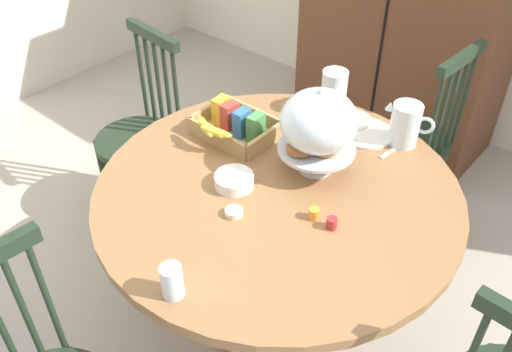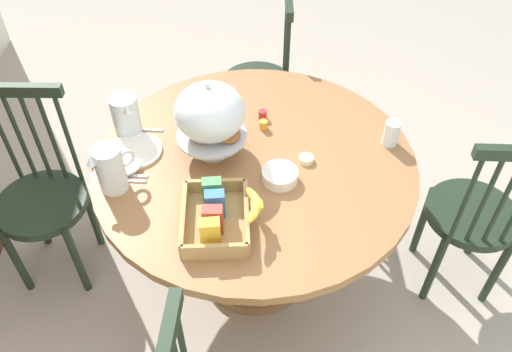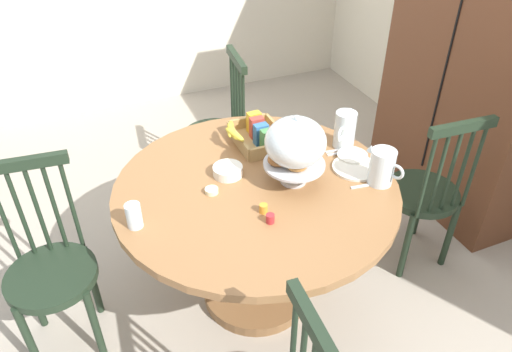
{
  "view_description": "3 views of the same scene",
  "coord_description": "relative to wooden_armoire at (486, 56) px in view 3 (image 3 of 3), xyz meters",
  "views": [
    {
      "loc": [
        1.01,
        -1.27,
        1.99
      ],
      "look_at": [
        0.0,
        -0.09,
        0.74
      ],
      "focal_mm": 38.53,
      "sensor_mm": 36.0,
      "label": 1
    },
    {
      "loc": [
        -1.42,
        -0.02,
        2.15
      ],
      "look_at": [
        0.0,
        -0.09,
        0.74
      ],
      "focal_mm": 36.13,
      "sensor_mm": 36.0,
      "label": 2
    },
    {
      "loc": [
        1.74,
        -0.77,
        2.07
      ],
      "look_at": [
        0.1,
        -0.09,
        0.79
      ],
      "focal_mm": 34.17,
      "sensor_mm": 36.0,
      "label": 3
    }
  ],
  "objects": [
    {
      "name": "wooden_armoire",
      "position": [
        0.0,
        0.0,
        0.0
      ],
      "size": [
        1.18,
        0.6,
        1.96
      ],
      "color": "brown",
      "rests_on": "ground_plane"
    },
    {
      "name": "windsor_chair_facing_door",
      "position": [
        0.42,
        -0.64,
        -0.53
      ],
      "size": [
        0.4,
        0.4,
        0.97
      ],
      "color": "#1E2D1E",
      "rests_on": "ground_plane"
    },
    {
      "name": "butter_dish",
      "position": [
        0.32,
        -1.79,
        -0.23
      ],
      "size": [
        0.06,
        0.06,
        0.02
      ],
      "primitive_type": "cylinder",
      "color": "beige",
      "rests_on": "dining_table"
    },
    {
      "name": "pastry_stand_with_dome",
      "position": [
        0.38,
        -1.42,
        -0.05
      ],
      "size": [
        0.28,
        0.28,
        0.34
      ],
      "color": "silver",
      "rests_on": "dining_table"
    },
    {
      "name": "table_knife",
      "position": [
        0.26,
        -1.08,
        -0.24
      ],
      "size": [
        0.04,
        0.17,
        0.01
      ],
      "primitive_type": "cube",
      "rotation": [
        0.0,
        0.0,
        7.73
      ],
      "color": "silver",
      "rests_on": "dining_table"
    },
    {
      "name": "china_plate_large",
      "position": [
        0.4,
        -1.1,
        -0.24
      ],
      "size": [
        0.22,
        0.22,
        0.01
      ],
      "primitive_type": "cylinder",
      "color": "white",
      "rests_on": "dining_table"
    },
    {
      "name": "cereal_basket",
      "position": [
        0.0,
        -1.45,
        -0.2
      ],
      "size": [
        0.32,
        0.3,
        0.12
      ],
      "color": "tan",
      "rests_on": "dining_table"
    },
    {
      "name": "milk_pitcher",
      "position": [
        0.2,
        -1.05,
        -0.16
      ],
      "size": [
        0.14,
        0.16,
        0.19
      ],
      "color": "silver",
      "rests_on": "dining_table"
    },
    {
      "name": "windsor_chair_near_window",
      "position": [
        0.23,
        -2.53,
        -0.53
      ],
      "size": [
        0.4,
        0.4,
        0.97
      ],
      "color": "#1E2D1E",
      "rests_on": "ground_plane"
    },
    {
      "name": "china_plate_small",
      "position": [
        0.32,
        -1.06,
        -0.23
      ],
      "size": [
        0.15,
        0.15,
        0.01
      ],
      "primitive_type": "cylinder",
      "color": "white",
      "rests_on": "china_plate_large"
    },
    {
      "name": "soup_spoon",
      "position": [
        0.54,
        -1.12,
        -0.24
      ],
      "size": [
        0.04,
        0.17,
        0.01
      ],
      "primitive_type": "cube",
      "rotation": [
        0.0,
        0.0,
        7.73
      ],
      "color": "silver",
      "rests_on": "dining_table"
    },
    {
      "name": "jam_jar_apricot",
      "position": [
        0.53,
        -1.63,
        -0.22
      ],
      "size": [
        0.04,
        0.04,
        0.04
      ],
      "primitive_type": "cylinder",
      "color": "orange",
      "rests_on": "dining_table"
    },
    {
      "name": "ground_plane",
      "position": [
        0.24,
        -1.5,
        -0.98
      ],
      "size": [
        10.0,
        10.0,
        0.0
      ],
      "primitive_type": "plane",
      "color": "#A89E8E"
    },
    {
      "name": "dinner_fork",
      "position": [
        0.23,
        -1.08,
        -0.24
      ],
      "size": [
        0.04,
        0.17,
        0.01
      ],
      "primitive_type": "cube",
      "rotation": [
        0.0,
        0.0,
        7.73
      ],
      "color": "silver",
      "rests_on": "dining_table"
    },
    {
      "name": "cereal_bowl",
      "position": [
        0.21,
        -1.68,
        -0.22
      ],
      "size": [
        0.14,
        0.14,
        0.04
      ],
      "primitive_type": "cylinder",
      "color": "white",
      "rests_on": "dining_table"
    },
    {
      "name": "windsor_chair_far_side",
      "position": [
        -0.6,
        -1.46,
        -0.53
      ],
      "size": [
        0.4,
        0.4,
        0.97
      ],
      "color": "#1E2D1E",
      "rests_on": "ground_plane"
    },
    {
      "name": "dining_table",
      "position": [
        0.34,
        -1.59,
        -0.44
      ],
      "size": [
        1.3,
        1.3,
        0.74
      ],
      "color": "olive",
      "rests_on": "ground_plane"
    },
    {
      "name": "drinking_glass",
      "position": [
        0.41,
        -2.15,
        -0.19
      ],
      "size": [
        0.06,
        0.06,
        0.11
      ],
      "primitive_type": "cylinder",
      "color": "silver",
      "rests_on": "dining_table"
    },
    {
      "name": "orange_juice_pitcher",
      "position": [
        0.54,
        -1.06,
        -0.17
      ],
      "size": [
        0.19,
        0.11,
        0.17
      ],
      "color": "silver",
      "rests_on": "dining_table"
    },
    {
      "name": "jam_jar_strawberry",
      "position": [
        0.6,
        -1.63,
        -0.22
      ],
      "size": [
        0.04,
        0.04,
        0.04
      ],
      "primitive_type": "cylinder",
      "color": "#B7282D",
      "rests_on": "dining_table"
    }
  ]
}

